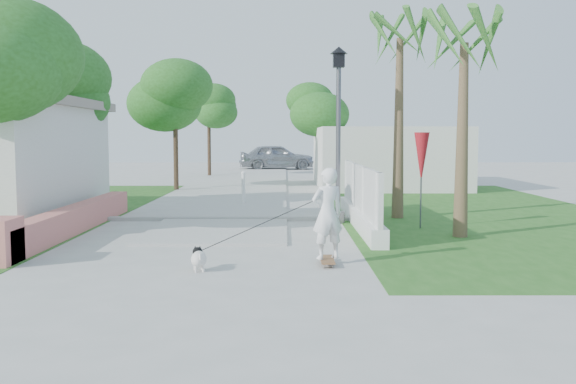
{
  "coord_description": "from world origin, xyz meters",
  "views": [
    {
      "loc": [
        1.57,
        -10.71,
        2.19
      ],
      "look_at": [
        1.62,
        1.97,
        1.1
      ],
      "focal_mm": 40.0,
      "sensor_mm": 36.0,
      "label": 1
    }
  ],
  "objects_px": {
    "bollard": "(243,187)",
    "patio_umbrella": "(421,158)",
    "skateboarder": "(283,222)",
    "dog": "(199,258)",
    "street_lamp": "(338,128)",
    "parked_car": "(277,157)"
  },
  "relations": [
    {
      "from": "dog",
      "to": "skateboarder",
      "type": "bearing_deg",
      "value": 3.05
    },
    {
      "from": "dog",
      "to": "street_lamp",
      "type": "bearing_deg",
      "value": 51.28
    },
    {
      "from": "patio_umbrella",
      "to": "dog",
      "type": "xyz_separation_m",
      "value": [
        -4.66,
        -4.83,
        -1.48
      ]
    },
    {
      "from": "bollard",
      "to": "patio_umbrella",
      "type": "distance_m",
      "value": 7.25
    },
    {
      "from": "patio_umbrella",
      "to": "skateboarder",
      "type": "xyz_separation_m",
      "value": [
        -3.27,
        -4.42,
        -0.93
      ]
    },
    {
      "from": "skateboarder",
      "to": "street_lamp",
      "type": "bearing_deg",
      "value": -126.63
    },
    {
      "from": "street_lamp",
      "to": "skateboarder",
      "type": "distance_m",
      "value": 5.84
    },
    {
      "from": "street_lamp",
      "to": "parked_car",
      "type": "bearing_deg",
      "value": 94.03
    },
    {
      "from": "bollard",
      "to": "dog",
      "type": "bearing_deg",
      "value": -90.32
    },
    {
      "from": "street_lamp",
      "to": "skateboarder",
      "type": "relative_size",
      "value": 1.8
    },
    {
      "from": "skateboarder",
      "to": "dog",
      "type": "relative_size",
      "value": 4.43
    },
    {
      "from": "bollard",
      "to": "patio_umbrella",
      "type": "height_order",
      "value": "patio_umbrella"
    },
    {
      "from": "bollard",
      "to": "skateboarder",
      "type": "bearing_deg",
      "value": -82.36
    },
    {
      "from": "street_lamp",
      "to": "patio_umbrella",
      "type": "bearing_deg",
      "value": -27.76
    },
    {
      "from": "skateboarder",
      "to": "parked_car",
      "type": "bearing_deg",
      "value": -111.48
    },
    {
      "from": "patio_umbrella",
      "to": "parked_car",
      "type": "height_order",
      "value": "patio_umbrella"
    },
    {
      "from": "skateboarder",
      "to": "dog",
      "type": "height_order",
      "value": "skateboarder"
    },
    {
      "from": "street_lamp",
      "to": "dog",
      "type": "relative_size",
      "value": 7.96
    },
    {
      "from": "street_lamp",
      "to": "skateboarder",
      "type": "bearing_deg",
      "value": -104.18
    },
    {
      "from": "street_lamp",
      "to": "bollard",
      "type": "xyz_separation_m",
      "value": [
        -2.7,
        4.5,
        -1.84
      ]
    },
    {
      "from": "bollard",
      "to": "skateboarder",
      "type": "relative_size",
      "value": 0.44
    },
    {
      "from": "street_lamp",
      "to": "bollard",
      "type": "relative_size",
      "value": 4.07
    }
  ]
}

